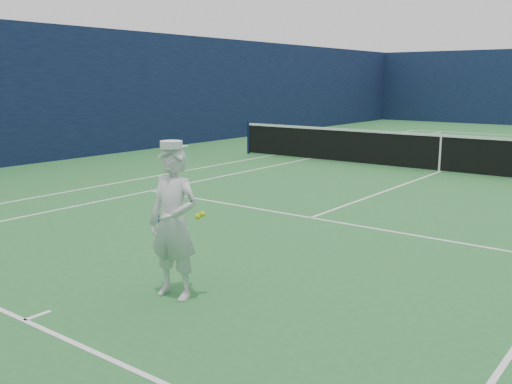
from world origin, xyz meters
TOP-DOWN VIEW (x-y plane):
  - ground at (0.00, 0.00)m, footprint 80.00×80.00m
  - court_markings at (0.00, 0.00)m, footprint 11.03×23.83m
  - windscreen_fence at (0.00, 0.00)m, footprint 20.12×36.12m
  - tennis_net at (0.00, 0.00)m, footprint 12.88×0.09m
  - tennis_player at (0.74, -10.48)m, footprint 0.79×0.48m

SIDE VIEW (x-z plane):
  - ground at x=0.00m, z-range 0.00..0.00m
  - court_markings at x=0.00m, z-range 0.00..0.01m
  - tennis_net at x=0.00m, z-range 0.02..1.09m
  - tennis_player at x=0.74m, z-range -0.02..1.74m
  - windscreen_fence at x=0.00m, z-range 0.00..4.00m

